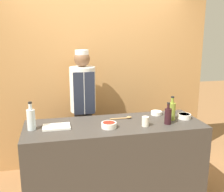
% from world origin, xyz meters
% --- Properties ---
extents(cabinet_wall, '(3.25, 0.18, 2.40)m').
position_xyz_m(cabinet_wall, '(0.00, 1.11, 1.20)').
color(cabinet_wall, '#B7844C').
rests_on(cabinet_wall, ground_plane).
extents(counter, '(1.94, 0.70, 0.95)m').
position_xyz_m(counter, '(0.00, 0.00, 0.48)').
color(counter, '#3D3833').
rests_on(counter, ground_plane).
extents(sauce_bowl_red, '(0.16, 0.16, 0.06)m').
position_xyz_m(sauce_bowl_red, '(-0.09, -0.11, 0.99)').
color(sauce_bowl_red, white).
rests_on(sauce_bowl_red, counter).
extents(sauce_bowl_orange, '(0.15, 0.15, 0.06)m').
position_xyz_m(sauce_bowl_orange, '(0.83, 0.00, 0.99)').
color(sauce_bowl_orange, white).
rests_on(sauce_bowl_orange, counter).
extents(sauce_bowl_purple, '(0.13, 0.13, 0.04)m').
position_xyz_m(sauce_bowl_purple, '(0.57, 0.21, 0.98)').
color(sauce_bowl_purple, white).
rests_on(sauce_bowl_purple, counter).
extents(cutting_board, '(0.28, 0.19, 0.02)m').
position_xyz_m(cutting_board, '(-0.62, 0.02, 0.96)').
color(cutting_board, white).
rests_on(cutting_board, counter).
extents(bottle_wine, '(0.08, 0.08, 0.24)m').
position_xyz_m(bottle_wine, '(0.56, -0.13, 1.05)').
color(bottle_wine, black).
rests_on(bottle_wine, counter).
extents(bottle_clear, '(0.09, 0.09, 0.29)m').
position_xyz_m(bottle_clear, '(-0.87, 0.01, 1.07)').
color(bottle_clear, silver).
rests_on(bottle_clear, counter).
extents(bottle_oil, '(0.08, 0.08, 0.28)m').
position_xyz_m(bottle_oil, '(0.66, -0.01, 1.06)').
color(bottle_oil, olive).
rests_on(bottle_oil, counter).
extents(cup_cream, '(0.07, 0.07, 0.10)m').
position_xyz_m(cup_cream, '(0.30, -0.14, 1.01)').
color(cup_cream, silver).
rests_on(cup_cream, counter).
extents(wooden_spoon, '(0.26, 0.04, 0.03)m').
position_xyz_m(wooden_spoon, '(0.14, 0.14, 0.97)').
color(wooden_spoon, '#B2844C').
rests_on(wooden_spoon, counter).
extents(chef_center, '(0.34, 0.34, 1.72)m').
position_xyz_m(chef_center, '(-0.26, 0.73, 0.94)').
color(chef_center, '#28282D').
rests_on(chef_center, ground_plane).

